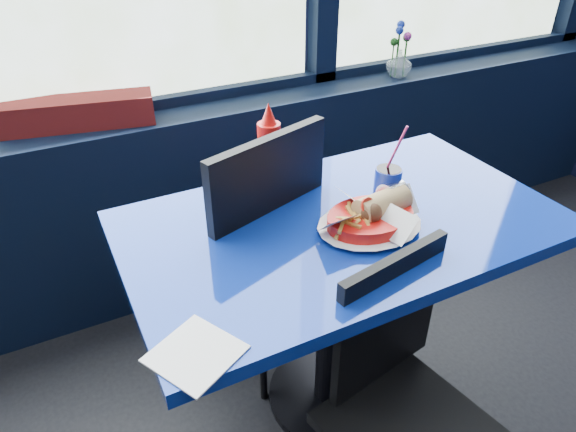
% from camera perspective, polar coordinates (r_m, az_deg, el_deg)
% --- Properties ---
extents(window_sill, '(5.00, 0.26, 0.80)m').
position_cam_1_polar(window_sill, '(2.20, -13.39, 1.11)').
color(window_sill, black).
rests_on(window_sill, ground).
extents(near_table, '(1.20, 0.70, 0.75)m').
position_cam_1_polar(near_table, '(1.53, 5.80, -6.06)').
color(near_table, black).
rests_on(near_table, ground).
extents(chair_near_front, '(0.42, 0.42, 0.80)m').
position_cam_1_polar(chair_near_front, '(1.39, 12.29, -18.17)').
color(chair_near_front, black).
rests_on(chair_near_front, ground).
extents(chair_near_back, '(0.55, 0.55, 0.97)m').
position_cam_1_polar(chair_near_back, '(1.67, -2.49, -2.58)').
color(chair_near_back, black).
rests_on(chair_near_back, ground).
extents(planter_box, '(0.53, 0.23, 0.10)m').
position_cam_1_polar(planter_box, '(1.99, -22.26, 10.61)').
color(planter_box, maroon).
rests_on(planter_box, window_sill).
extents(flower_vase, '(0.12, 0.13, 0.24)m').
position_cam_1_polar(flower_vase, '(2.43, 12.28, 16.57)').
color(flower_vase, silver).
rests_on(flower_vase, window_sill).
extents(food_basket, '(0.31, 0.31, 0.10)m').
position_cam_1_polar(food_basket, '(1.38, 9.28, -0.10)').
color(food_basket, red).
rests_on(food_basket, near_table).
extents(ketchup_bottle, '(0.07, 0.07, 0.26)m').
position_cam_1_polar(ketchup_bottle, '(1.54, -2.09, 7.43)').
color(ketchup_bottle, red).
rests_on(ketchup_bottle, near_table).
extents(soda_cup, '(0.08, 0.08, 0.25)m').
position_cam_1_polar(soda_cup, '(1.47, 10.94, 3.19)').
color(soda_cup, '#0D2096').
rests_on(soda_cup, near_table).
extents(napkin, '(0.21, 0.21, 0.00)m').
position_cam_1_polar(napkin, '(1.06, -10.24, -14.81)').
color(napkin, white).
rests_on(napkin, near_table).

